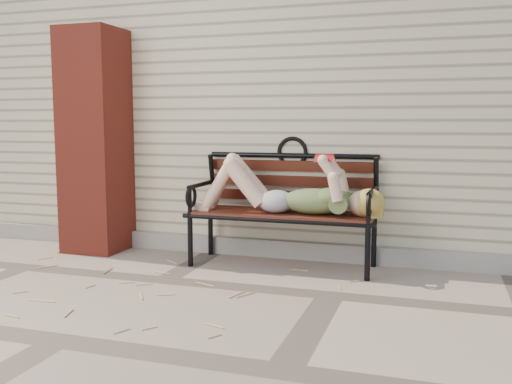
% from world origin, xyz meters
% --- Properties ---
extents(ground, '(80.00, 80.00, 0.00)m').
position_xyz_m(ground, '(0.00, 0.00, 0.00)').
color(ground, gray).
rests_on(ground, ground).
extents(house_wall, '(8.00, 4.00, 3.00)m').
position_xyz_m(house_wall, '(0.00, 3.00, 1.50)').
color(house_wall, beige).
rests_on(house_wall, ground).
extents(foundation_strip, '(8.00, 0.10, 0.15)m').
position_xyz_m(foundation_strip, '(0.00, 0.97, 0.07)').
color(foundation_strip, '#ACA99B').
rests_on(foundation_strip, ground).
extents(brick_pillar, '(0.50, 0.50, 2.00)m').
position_xyz_m(brick_pillar, '(-2.30, 0.75, 1.00)').
color(brick_pillar, maroon).
rests_on(brick_pillar, ground).
extents(garden_bench, '(1.62, 0.65, 1.05)m').
position_xyz_m(garden_bench, '(-0.52, 0.77, 0.59)').
color(garden_bench, black).
rests_on(garden_bench, ground).
extents(reading_woman, '(1.53, 0.35, 0.48)m').
position_xyz_m(reading_woman, '(-0.51, 0.64, 0.62)').
color(reading_woman, '#0A3948').
rests_on(reading_woman, ground).
extents(straw_scatter, '(2.57, 1.74, 0.01)m').
position_xyz_m(straw_scatter, '(-0.88, -0.37, 0.01)').
color(straw_scatter, tan).
rests_on(straw_scatter, ground).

